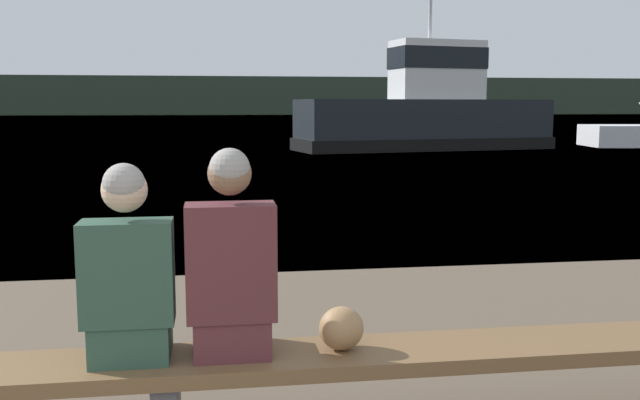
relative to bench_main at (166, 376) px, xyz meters
The scene contains 7 objects.
water_surface 123.75m from the bench_main, 90.18° to the left, with size 240.00×240.00×0.00m, color #426B8E.
far_shoreline 130.82m from the bench_main, 90.17° to the left, with size 600.00×12.00×6.82m, color #2D3D2D.
bench_main is the anchor object (origin of this frame).
person_left 0.52m from the bench_main, behind, with size 0.42×0.38×0.95m.
person_right 0.61m from the bench_main, ahead, with size 0.42×0.38×1.01m.
shopping_bag 0.88m from the bench_main, ahead, with size 0.22×0.20×0.22m.
tugboat_red 24.81m from the bench_main, 70.07° to the left, with size 10.34×4.45×6.40m.
Camera 1 is at (0.63, -0.98, 1.69)m, focal length 40.00 mm.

